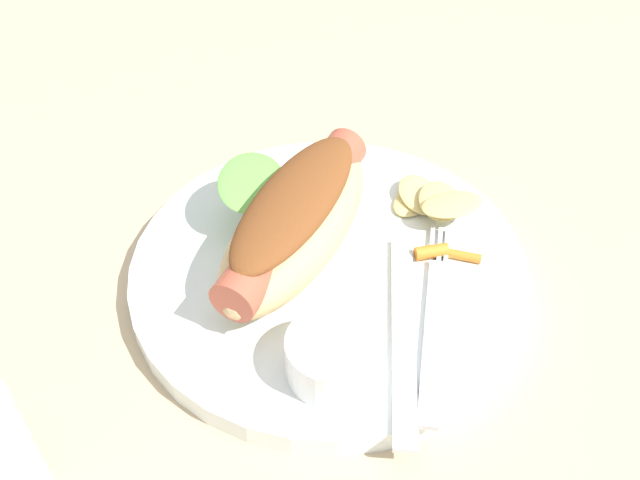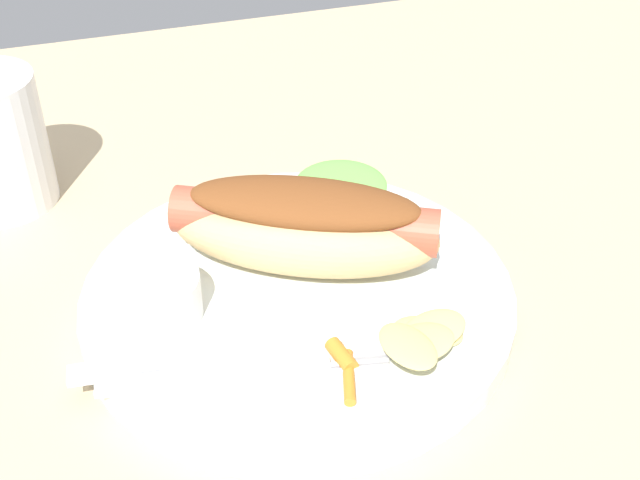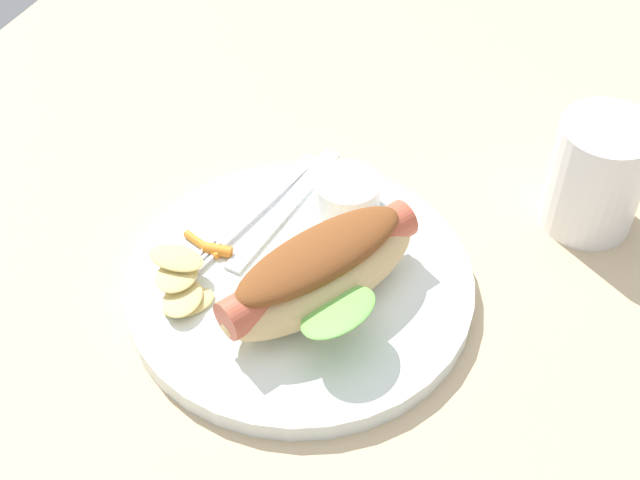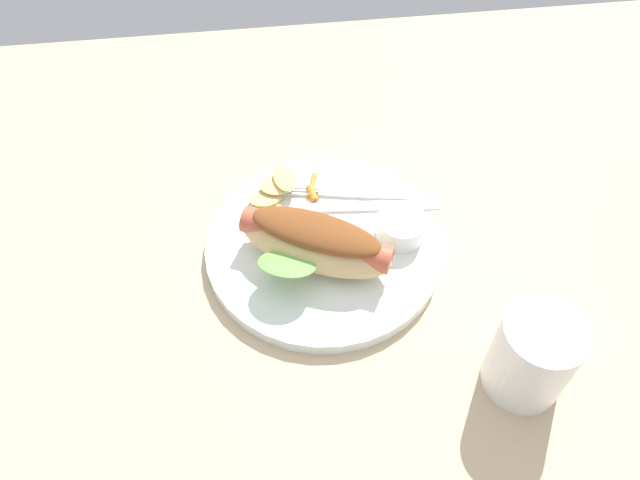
{
  "view_description": "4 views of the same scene",
  "coord_description": "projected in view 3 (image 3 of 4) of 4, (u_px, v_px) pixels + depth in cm",
  "views": [
    {
      "loc": [
        35.91,
        -0.79,
        37.86
      ],
      "look_at": [
        3.59,
        0.2,
        5.65
      ],
      "focal_mm": 42.44,
      "sensor_mm": 36.0,
      "label": 1
    },
    {
      "loc": [
        12.53,
        38.55,
        34.45
      ],
      "look_at": [
        -0.03,
        -0.3,
        3.98
      ],
      "focal_mm": 47.22,
      "sensor_mm": 36.0,
      "label": 2
    },
    {
      "loc": [
        -37.45,
        -18.71,
        51.5
      ],
      "look_at": [
        2.34,
        -0.52,
        5.73
      ],
      "focal_mm": 49.41,
      "sensor_mm": 36.0,
      "label": 3
    },
    {
      "loc": [
        -3.85,
        -40.7,
        55.95
      ],
      "look_at": [
        1.13,
        -0.89,
        4.17
      ],
      "focal_mm": 34.82,
      "sensor_mm": 36.0,
      "label": 4
    }
  ],
  "objects": [
    {
      "name": "chips_pile",
      "position": [
        181.0,
        283.0,
        0.65
      ],
      "size": [
        6.3,
        6.66,
        2.26
      ],
      "color": "#D6C276",
      "rests_on": "plate"
    },
    {
      "name": "knife",
      "position": [
        285.0,
        208.0,
        0.71
      ],
      "size": [
        15.76,
        2.86,
        0.36
      ],
      "primitive_type": "cube",
      "rotation": [
        0.0,
        0.0,
        3.05
      ],
      "color": "silver",
      "rests_on": "plate"
    },
    {
      "name": "fork",
      "position": [
        258.0,
        208.0,
        0.71
      ],
      "size": [
        15.64,
        4.14,
        0.4
      ],
      "rotation": [
        0.0,
        0.0,
        2.95
      ],
      "color": "silver",
      "rests_on": "plate"
    },
    {
      "name": "ground_plane",
      "position": [
        301.0,
        318.0,
        0.67
      ],
      "size": [
        120.0,
        90.0,
        1.8
      ],
      "primitive_type": "cube",
      "color": "tan"
    },
    {
      "name": "drinking_cup",
      "position": [
        596.0,
        175.0,
        0.69
      ],
      "size": [
        7.52,
        7.52,
        9.69
      ],
      "primitive_type": "cylinder",
      "color": "white",
      "rests_on": "ground_plane"
    },
    {
      "name": "plate",
      "position": [
        300.0,
        284.0,
        0.67
      ],
      "size": [
        26.27,
        26.27,
        1.6
      ],
      "primitive_type": "cylinder",
      "color": "white",
      "rests_on": "ground_plane"
    },
    {
      "name": "hot_dog",
      "position": [
        320.0,
        271.0,
        0.63
      ],
      "size": [
        17.7,
        13.32,
        5.69
      ],
      "rotation": [
        0.0,
        0.0,
        2.66
      ],
      "color": "#DBB77A",
      "rests_on": "plate"
    },
    {
      "name": "sauce_ramekin",
      "position": [
        347.0,
        194.0,
        0.71
      ],
      "size": [
        5.38,
        5.38,
        2.78
      ],
      "primitive_type": "cylinder",
      "color": "white",
      "rests_on": "plate"
    },
    {
      "name": "carrot_garnish",
      "position": [
        211.0,
        247.0,
        0.68
      ],
      "size": [
        1.68,
        4.47,
        0.91
      ],
      "color": "orange",
      "rests_on": "plate"
    }
  ]
}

